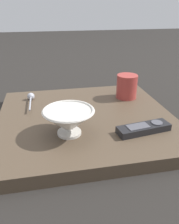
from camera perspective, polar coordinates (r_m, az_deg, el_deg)
name	(u,v)px	position (r m, az deg, el deg)	size (l,w,h in m)	color
ground_plane	(86,126)	(0.80, -0.87, -3.43)	(6.00, 6.00, 0.00)	black
table	(86,120)	(0.79, -0.88, -2.14)	(0.55, 0.59, 0.04)	#4C3D2D
cereal_bowl	(69,120)	(0.65, -5.21, -2.13)	(0.15, 0.15, 0.08)	beige
coffee_mug	(127,86)	(0.92, 9.33, 6.34)	(0.08, 0.08, 0.09)	#A53833
teaspoon	(31,97)	(0.92, -14.52, 3.56)	(0.15, 0.03, 0.03)	#A3A5B2
tv_remote_near	(144,128)	(0.70, 13.44, -4.02)	(0.07, 0.17, 0.02)	black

